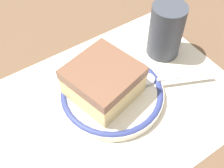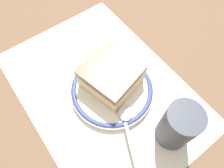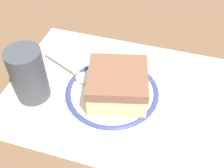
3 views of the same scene
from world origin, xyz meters
name	(u,v)px [view 1 (image 1 of 3)]	position (x,y,z in m)	size (l,w,h in m)	color
ground_plane	(107,107)	(0.00, 0.00, 0.00)	(2.40, 2.40, 0.00)	brown
placemat	(107,107)	(0.00, 0.00, 0.00)	(0.44, 0.31, 0.00)	beige
plate	(112,93)	(0.02, 0.01, 0.01)	(0.17, 0.17, 0.02)	silver
cake_slice	(103,81)	(0.01, 0.02, 0.04)	(0.12, 0.12, 0.06)	beige
spoon	(160,79)	(0.10, -0.01, 0.02)	(0.13, 0.07, 0.01)	silver
cup	(165,33)	(0.16, 0.05, 0.05)	(0.06, 0.06, 0.10)	#383D47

